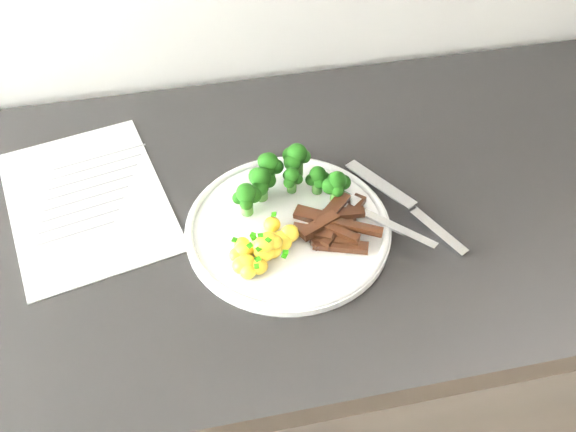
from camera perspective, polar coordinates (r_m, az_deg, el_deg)
The scene contains 8 objects.
counter at distance 1.23m, azimuth -1.67°, elevation -14.05°, with size 2.39×0.60×0.90m.
recipe_paper at distance 0.92m, azimuth -17.58°, elevation 1.39°, with size 0.26×0.33×0.00m.
plate at distance 0.84m, azimuth 0.00°, elevation -1.04°, with size 0.27×0.27×0.02m.
broccoli at distance 0.85m, azimuth -0.11°, elevation 3.53°, with size 0.16×0.09×0.06m.
potatoes at distance 0.79m, azimuth -2.26°, elevation -2.93°, with size 0.09×0.09×0.04m.
beef_strips at distance 0.82m, azimuth 4.12°, elevation -0.99°, with size 0.12×0.10×0.03m.
fork at distance 0.84m, azimuth 8.29°, elevation -0.18°, with size 0.12×0.15×0.02m.
knife at distance 0.87m, azimuth 11.66°, elevation -0.08°, with size 0.11×0.20×0.02m.
Camera 1 is at (0.01, 1.09, 1.53)m, focal length 39.66 mm.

